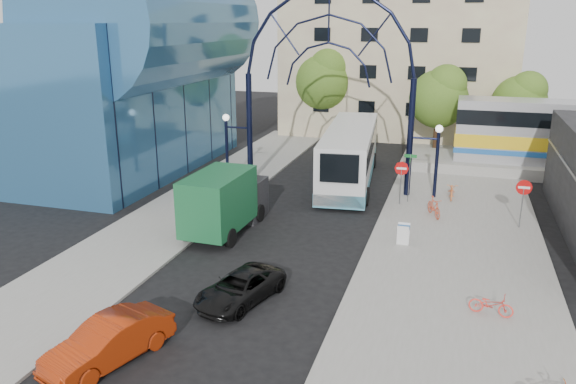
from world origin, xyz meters
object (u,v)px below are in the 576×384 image
(tree_north_c, at_px, (521,100))
(gateway_arch, at_px, (328,49))
(black_suv, at_px, (240,288))
(bike_near_b, at_px, (434,207))
(street_name_sign, at_px, (410,168))
(sandwich_board, at_px, (403,232))
(tree_north_a, at_px, (440,96))
(red_sedan, at_px, (109,341))
(stop_sign, at_px, (401,172))
(green_truck, at_px, (226,201))
(bike_far_a, at_px, (491,304))
(city_bus, at_px, (350,154))
(tree_north_b, at_px, (325,78))
(do_not_enter_sign, at_px, (523,192))
(bike_near_a, at_px, (452,191))

(tree_north_c, bearing_deg, gateway_arch, -131.04)
(black_suv, bearing_deg, bike_near_b, 77.23)
(gateway_arch, xyz_separation_m, street_name_sign, (5.20, -1.40, -6.43))
(sandwich_board, height_order, tree_north_a, tree_north_a)
(sandwich_board, relative_size, red_sedan, 0.23)
(stop_sign, distance_m, street_name_sign, 0.74)
(green_truck, relative_size, bike_far_a, 4.12)
(tree_north_c, height_order, bike_near_b, tree_north_c)
(stop_sign, xyz_separation_m, sandwich_board, (0.80, -6.02, -1.25))
(city_bus, xyz_separation_m, green_truck, (-4.18, -10.61, -0.29))
(green_truck, distance_m, black_suv, 7.66)
(city_bus, distance_m, bike_far_a, 17.96)
(tree_north_c, xyz_separation_m, black_suv, (-11.81, -29.12, -3.72))
(gateway_arch, xyz_separation_m, city_bus, (1.06, 2.19, -6.70))
(tree_north_b, xyz_separation_m, bike_far_a, (13.14, -29.66, -4.74))
(stop_sign, bearing_deg, tree_north_c, 65.31)
(gateway_arch, height_order, tree_north_c, gateway_arch)
(stop_sign, xyz_separation_m, tree_north_a, (1.32, 13.93, 2.61))
(green_truck, bearing_deg, city_bus, 70.05)
(do_not_enter_sign, height_order, sandwich_board, do_not_enter_sign)
(red_sedan, bearing_deg, do_not_enter_sign, 69.96)
(bike_near_a, bearing_deg, black_suv, -116.57)
(gateway_arch, xyz_separation_m, tree_north_a, (6.12, 11.93, -3.95))
(stop_sign, bearing_deg, gateway_arch, 157.37)
(tree_north_c, relative_size, bike_far_a, 4.25)
(sandwich_board, xyz_separation_m, tree_north_b, (-9.48, 23.95, 4.52))
(tree_north_c, bearing_deg, sandwich_board, -106.55)
(bike_far_a, bearing_deg, green_truck, 74.95)
(green_truck, xyz_separation_m, bike_far_a, (12.39, -5.31, -1.05))
(sandwich_board, distance_m, black_suv, 8.91)
(do_not_enter_sign, bearing_deg, black_suv, -133.69)
(street_name_sign, bearing_deg, bike_far_a, -71.75)
(gateway_arch, bearing_deg, sandwich_board, -55.09)
(gateway_arch, bearing_deg, green_truck, -110.33)
(do_not_enter_sign, height_order, tree_north_c, tree_north_c)
(tree_north_b, bearing_deg, gateway_arch, -76.32)
(city_bus, bearing_deg, do_not_enter_sign, -37.77)
(stop_sign, relative_size, do_not_enter_sign, 1.01)
(gateway_arch, bearing_deg, bike_far_a, -55.99)
(street_name_sign, bearing_deg, do_not_enter_sign, -24.16)
(street_name_sign, height_order, city_bus, city_bus)
(tree_north_b, xyz_separation_m, city_bus, (4.94, -13.74, -3.41))
(city_bus, bearing_deg, bike_near_a, -24.37)
(tree_north_a, relative_size, city_bus, 0.53)
(do_not_enter_sign, xyz_separation_m, sandwich_board, (-5.40, -4.02, -1.23))
(gateway_arch, distance_m, bike_near_a, 11.01)
(green_truck, bearing_deg, street_name_sign, 41.73)
(tree_north_a, bearing_deg, tree_north_b, 158.20)
(do_not_enter_sign, height_order, street_name_sign, street_name_sign)
(do_not_enter_sign, relative_size, tree_north_b, 0.31)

